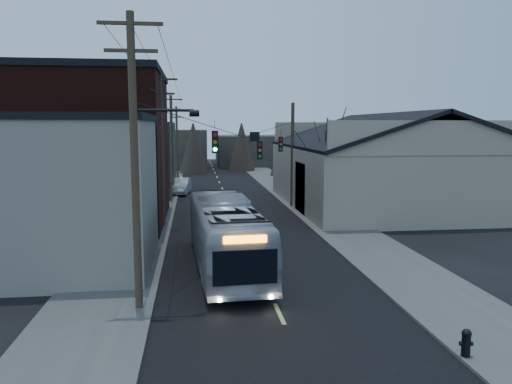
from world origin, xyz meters
The scene contains 15 objects.
ground centered at (0.00, 0.00, 0.00)m, with size 160.00×160.00×0.00m, color black.
road_surface centered at (0.00, 30.00, 0.01)m, with size 9.00×110.00×0.02m, color black.
sidewalk_left centered at (-6.50, 30.00, 0.06)m, with size 4.00×110.00×0.12m, color #474744.
sidewalk_right centered at (6.50, 30.00, 0.06)m, with size 4.00×110.00×0.12m, color #474744.
building_clapboard centered at (-9.00, 9.00, 3.50)m, with size 8.00×8.00×7.00m, color slate.
building_brick centered at (-10.00, 20.00, 5.00)m, with size 10.00×12.00×10.00m, color black.
building_left_far centered at (-9.50, 36.00, 3.50)m, with size 9.00×14.00×7.00m, color #2E2A24.
warehouse centered at (13.00, 25.00, 2.70)m, with size 16.16×20.60×7.73m.
building_far_left centered at (-6.00, 65.00, 3.00)m, with size 10.00×12.00×6.00m, color #2E2A24.
building_far_right centered at (7.00, 70.00, 2.50)m, with size 12.00×14.00×5.00m, color #2E2A24.
bare_tree centered at (6.50, 20.00, 3.60)m, with size 0.40×0.40×7.20m, color black.
utility_lines centered at (-3.11, 24.14, 4.95)m, with size 11.24×45.28×10.50m.
bus centered at (-1.51, 8.02, 1.61)m, with size 2.71×11.56×3.22m, color #A2A5AE.
parked_car centered at (-4.30, 34.29, 0.78)m, with size 1.65×4.74×1.56m, color #ACAFB4.
fire_hydrant centered at (4.70, -2.12, 0.55)m, with size 0.39×0.28×0.81m.
Camera 1 is at (-2.93, -14.81, 6.67)m, focal length 35.00 mm.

